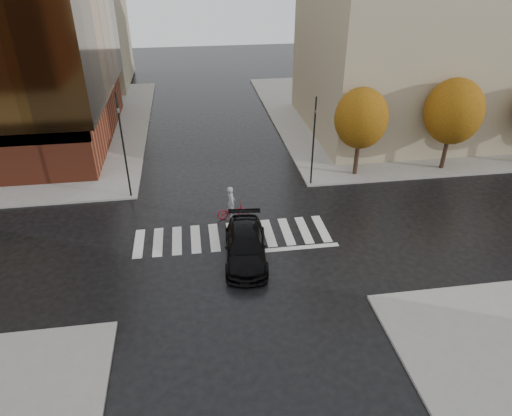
{
  "coord_description": "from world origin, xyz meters",
  "views": [
    {
      "loc": [
        -1.99,
        -22.26,
        15.14
      ],
      "look_at": [
        1.37,
        0.18,
        2.0
      ],
      "focal_mm": 32.0,
      "sensor_mm": 36.0,
      "label": 1
    }
  ],
  "objects_px": {
    "sedan": "(246,246)",
    "cyclist": "(232,208)",
    "traffic_light_ne": "(314,137)",
    "traffic_light_nw": "(123,140)",
    "fire_hydrant": "(89,170)"
  },
  "relations": [
    {
      "from": "fire_hydrant",
      "to": "traffic_light_ne",
      "type": "bearing_deg",
      "value": -13.02
    },
    {
      "from": "cyclist",
      "to": "traffic_light_nw",
      "type": "relative_size",
      "value": 0.32
    },
    {
      "from": "fire_hydrant",
      "to": "traffic_light_nw",
      "type": "bearing_deg",
      "value": -48.39
    },
    {
      "from": "traffic_light_nw",
      "to": "traffic_light_ne",
      "type": "height_order",
      "value": "traffic_light_nw"
    },
    {
      "from": "sedan",
      "to": "traffic_light_ne",
      "type": "distance_m",
      "value": 10.36
    },
    {
      "from": "cyclist",
      "to": "traffic_light_ne",
      "type": "relative_size",
      "value": 0.36
    },
    {
      "from": "sedan",
      "to": "cyclist",
      "type": "height_order",
      "value": "cyclist"
    },
    {
      "from": "traffic_light_ne",
      "to": "cyclist",
      "type": "bearing_deg",
      "value": 40.34
    },
    {
      "from": "traffic_light_nw",
      "to": "fire_hydrant",
      "type": "relative_size",
      "value": 8.56
    },
    {
      "from": "sedan",
      "to": "traffic_light_ne",
      "type": "height_order",
      "value": "traffic_light_ne"
    },
    {
      "from": "sedan",
      "to": "traffic_light_nw",
      "type": "height_order",
      "value": "traffic_light_nw"
    },
    {
      "from": "sedan",
      "to": "cyclist",
      "type": "distance_m",
      "value": 4.31
    },
    {
      "from": "cyclist",
      "to": "traffic_light_ne",
      "type": "distance_m",
      "value": 7.74
    },
    {
      "from": "cyclist",
      "to": "traffic_light_nw",
      "type": "distance_m",
      "value": 8.38
    },
    {
      "from": "traffic_light_ne",
      "to": "fire_hydrant",
      "type": "height_order",
      "value": "traffic_light_ne"
    }
  ]
}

